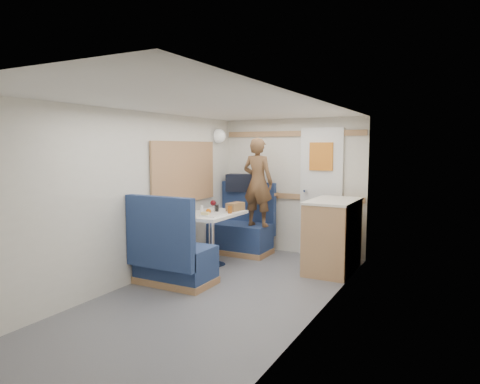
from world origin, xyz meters
The scene contains 27 objects.
floor centered at (0.00, 0.00, 0.00)m, with size 4.50×4.50×0.00m, color #515156.
ceiling centered at (0.00, 0.00, 2.00)m, with size 4.50×4.50×0.00m, color silver.
wall_back centered at (0.00, 2.25, 1.00)m, with size 2.20×0.02×2.00m, color silver.
wall_left centered at (-1.10, 0.00, 1.00)m, with size 0.02×4.50×2.00m, color silver.
wall_right centered at (1.10, 0.00, 1.00)m, with size 0.02×4.50×2.00m, color silver.
oak_trim_low centered at (0.00, 2.23, 0.85)m, with size 2.15×0.02×0.08m, color #976944.
oak_trim_high centered at (0.00, 2.23, 1.78)m, with size 2.15×0.02×0.08m, color #976944.
side_window centered at (-1.08, 1.00, 1.25)m, with size 0.04×1.30×0.72m, color #97A38A.
rear_door centered at (0.45, 2.22, 0.97)m, with size 0.62×0.12×1.86m.
dinette_table centered at (-0.65, 1.00, 0.57)m, with size 0.62×0.92×0.72m.
bench_far centered at (-0.65, 1.86, 0.30)m, with size 0.90×0.59×1.05m.
bench_near centered at (-0.65, 0.14, 0.30)m, with size 0.90×0.59×1.05m.
ledge centered at (-0.65, 2.12, 0.88)m, with size 0.90×0.14×0.04m, color #976944.
dome_light centered at (-1.04, 1.85, 1.75)m, with size 0.20×0.20×0.20m, color white.
galley_counter centered at (0.82, 1.55, 0.47)m, with size 0.57×0.92×0.92m.
person centered at (-0.34, 1.76, 1.08)m, with size 0.46×0.30×1.26m, color brown.
duffel_bag centered at (-0.73, 2.12, 1.03)m, with size 0.55×0.27×0.27m, color black.
tray centered at (-0.52, 0.83, 0.73)m, with size 0.24×0.31×0.02m, color white.
orange_fruit centered at (-0.59, 0.82, 0.77)m, with size 0.07×0.07×0.07m, color #D56109.
cheese_block centered at (-0.59, 0.74, 0.76)m, with size 0.10×0.06×0.03m, color #DCD17F.
wine_glass centered at (-0.65, 1.03, 0.84)m, with size 0.08×0.08×0.17m.
tumbler_left centered at (-0.85, 0.62, 0.77)m, with size 0.07×0.07×0.11m, color silver.
tumbler_right centered at (-0.67, 1.16, 0.77)m, with size 0.06×0.06×0.10m, color white.
beer_glass centered at (-0.43, 1.09, 0.77)m, with size 0.06×0.06×0.10m, color brown.
pepper_grinder centered at (-0.67, 1.16, 0.77)m, with size 0.03×0.03×0.09m, color black.
salt_grinder centered at (-0.77, 0.95, 0.77)m, with size 0.04×0.04×0.10m, color white.
bread_loaf centered at (-0.48, 1.34, 0.77)m, with size 0.14×0.26×0.11m, color olive.
Camera 1 is at (2.29, -3.74, 1.58)m, focal length 32.00 mm.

